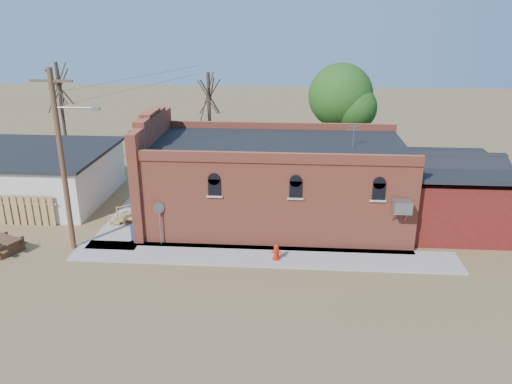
# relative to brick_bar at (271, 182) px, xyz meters

# --- Properties ---
(ground) EXTENTS (120.00, 120.00, 0.00)m
(ground) POSITION_rel_brick_bar_xyz_m (-1.64, -5.49, -2.34)
(ground) COLOR olive
(ground) RESTS_ON ground
(sidewalk_south) EXTENTS (19.00, 2.20, 0.08)m
(sidewalk_south) POSITION_rel_brick_bar_xyz_m (-0.14, -4.59, -2.30)
(sidewalk_south) COLOR #9E9991
(sidewalk_south) RESTS_ON ground
(sidewalk_west) EXTENTS (2.60, 10.00, 0.08)m
(sidewalk_west) POSITION_rel_brick_bar_xyz_m (-7.94, 0.51, -2.30)
(sidewalk_west) COLOR #9E9991
(sidewalk_west) RESTS_ON ground
(brick_bar) EXTENTS (16.40, 7.97, 6.30)m
(brick_bar) POSITION_rel_brick_bar_xyz_m (0.00, 0.00, 0.00)
(brick_bar) COLOR #C4553B
(brick_bar) RESTS_ON ground
(red_shed) EXTENTS (5.40, 6.40, 4.30)m
(red_shed) POSITION_rel_brick_bar_xyz_m (9.86, 0.01, -0.07)
(red_shed) COLOR #4E1C0D
(red_shed) RESTS_ON ground
(wood_fence) EXTENTS (5.20, 0.10, 1.80)m
(wood_fence) POSITION_rel_brick_bar_xyz_m (-14.44, -1.69, -1.44)
(wood_fence) COLOR olive
(wood_fence) RESTS_ON ground
(utility_pole) EXTENTS (3.12, 0.26, 9.00)m
(utility_pole) POSITION_rel_brick_bar_xyz_m (-9.79, -4.29, 2.43)
(utility_pole) COLOR #503420
(utility_pole) RESTS_ON ground
(tree_bare_near) EXTENTS (2.80, 2.80, 7.65)m
(tree_bare_near) POSITION_rel_brick_bar_xyz_m (-4.64, 7.51, 3.62)
(tree_bare_near) COLOR #463628
(tree_bare_near) RESTS_ON ground
(tree_bare_far) EXTENTS (2.80, 2.80, 8.16)m
(tree_bare_far) POSITION_rel_brick_bar_xyz_m (-15.64, 8.51, 4.02)
(tree_bare_far) COLOR #463628
(tree_bare_far) RESTS_ON ground
(tree_leafy) EXTENTS (4.40, 4.40, 8.15)m
(tree_leafy) POSITION_rel_brick_bar_xyz_m (4.36, 8.01, 3.59)
(tree_leafy) COLOR #463628
(tree_leafy) RESTS_ON ground
(fire_hydrant) EXTENTS (0.47, 0.45, 0.81)m
(fire_hydrant) POSITION_rel_brick_bar_xyz_m (0.51, -4.93, -1.86)
(fire_hydrant) COLOR red
(fire_hydrant) RESTS_ON sidewalk_south
(stop_sign) EXTENTS (0.51, 0.46, 2.33)m
(stop_sign) POSITION_rel_brick_bar_xyz_m (-5.45, -3.69, -0.47)
(stop_sign) COLOR gray
(stop_sign) RESTS_ON sidewalk_south
(trash_barrel) EXTENTS (0.62, 0.62, 0.79)m
(trash_barrel) POSITION_rel_brick_bar_xyz_m (-6.94, -3.17, -1.86)
(trash_barrel) COLOR navy
(trash_barrel) RESTS_ON sidewalk_west
(picnic_table) EXTENTS (2.25, 2.00, 0.77)m
(picnic_table) POSITION_rel_brick_bar_xyz_m (-13.11, -4.99, -1.83)
(picnic_table) COLOR #543521
(picnic_table) RESTS_ON ground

